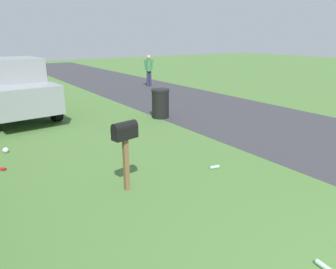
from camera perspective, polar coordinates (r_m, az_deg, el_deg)
road_asphalt at (r=10.48m, az=21.54°, el=0.79°), size 60.00×5.26×0.01m
mailbox at (r=5.71m, az=-7.85°, el=-0.32°), size 0.28×0.50×1.34m
pickup_truck at (r=12.60m, az=-26.81°, el=7.93°), size 5.72×2.52×2.09m
trash_bin at (r=11.15m, az=-1.39°, el=5.69°), size 0.63×0.63×1.03m
pedestrian at (r=18.31m, az=-3.51°, el=11.93°), size 0.30×0.56×1.77m
litter_bag_midfield_b at (r=8.83m, az=-27.46°, el=-2.55°), size 0.14×0.14×0.14m
litter_bottle_midfield_a at (r=4.69m, az=26.52°, el=-20.70°), size 0.23×0.10×0.07m
litter_can_near_hydrant at (r=7.75m, az=-27.82°, el=-5.55°), size 0.13×0.13×0.07m
litter_bottle_far_scatter at (r=7.02m, az=8.45°, el=-5.88°), size 0.12×0.23×0.07m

